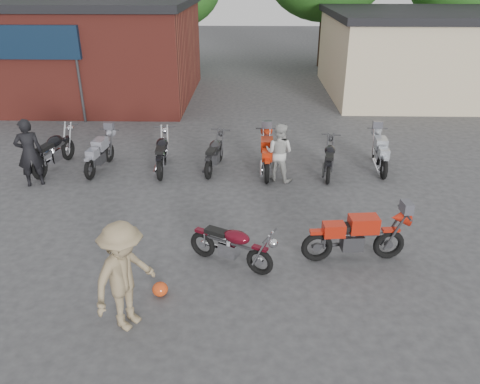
{
  "coord_description": "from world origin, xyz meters",
  "views": [
    {
      "loc": [
        -0.19,
        -7.67,
        5.39
      ],
      "look_at": [
        -0.43,
        1.75,
        0.9
      ],
      "focal_mm": 35.0,
      "sensor_mm": 36.0,
      "label": 1
    }
  ],
  "objects_px": {
    "vintage_motorcycle": "(232,243)",
    "sportbike": "(356,234)",
    "row_bike_1": "(99,152)",
    "row_bike_4": "(267,153)",
    "row_bike_5": "(329,157)",
    "helmet": "(160,289)",
    "person_light": "(279,152)",
    "row_bike_3": "(214,152)",
    "person_tan": "(124,276)",
    "row_bike_6": "(380,151)",
    "row_bike_2": "(162,151)",
    "person_dark": "(29,153)",
    "row_bike_0": "(54,149)"
  },
  "relations": [
    {
      "from": "sportbike",
      "to": "row_bike_6",
      "type": "bearing_deg",
      "value": 65.62
    },
    {
      "from": "sportbike",
      "to": "row_bike_1",
      "type": "relative_size",
      "value": 1.08
    },
    {
      "from": "row_bike_1",
      "to": "row_bike_3",
      "type": "height_order",
      "value": "row_bike_1"
    },
    {
      "from": "row_bike_4",
      "to": "row_bike_6",
      "type": "relative_size",
      "value": 1.06
    },
    {
      "from": "vintage_motorcycle",
      "to": "row_bike_0",
      "type": "distance_m",
      "value": 7.39
    },
    {
      "from": "person_tan",
      "to": "row_bike_6",
      "type": "xyz_separation_m",
      "value": [
        5.81,
        6.92,
        -0.4
      ]
    },
    {
      "from": "row_bike_2",
      "to": "row_bike_5",
      "type": "height_order",
      "value": "row_bike_2"
    },
    {
      "from": "person_tan",
      "to": "row_bike_4",
      "type": "distance_m",
      "value": 7.04
    },
    {
      "from": "person_light",
      "to": "row_bike_2",
      "type": "relative_size",
      "value": 0.81
    },
    {
      "from": "vintage_motorcycle",
      "to": "sportbike",
      "type": "relative_size",
      "value": 0.88
    },
    {
      "from": "row_bike_3",
      "to": "row_bike_4",
      "type": "height_order",
      "value": "row_bike_4"
    },
    {
      "from": "sportbike",
      "to": "person_dark",
      "type": "height_order",
      "value": "person_dark"
    },
    {
      "from": "helmet",
      "to": "row_bike_5",
      "type": "relative_size",
      "value": 0.16
    },
    {
      "from": "vintage_motorcycle",
      "to": "row_bike_4",
      "type": "height_order",
      "value": "row_bike_4"
    },
    {
      "from": "vintage_motorcycle",
      "to": "sportbike",
      "type": "xyz_separation_m",
      "value": [
        2.49,
        0.28,
        0.07
      ]
    },
    {
      "from": "sportbike",
      "to": "helmet",
      "type": "bearing_deg",
      "value": -166.65
    },
    {
      "from": "row_bike_1",
      "to": "sportbike",
      "type": "bearing_deg",
      "value": -118.28
    },
    {
      "from": "row_bike_1",
      "to": "row_bike_5",
      "type": "height_order",
      "value": "row_bike_1"
    },
    {
      "from": "person_dark",
      "to": "person_tan",
      "type": "relative_size",
      "value": 0.98
    },
    {
      "from": "sportbike",
      "to": "row_bike_4",
      "type": "distance_m",
      "value": 4.84
    },
    {
      "from": "vintage_motorcycle",
      "to": "row_bike_3",
      "type": "height_order",
      "value": "row_bike_3"
    },
    {
      "from": "helmet",
      "to": "row_bike_5",
      "type": "xyz_separation_m",
      "value": [
        3.88,
        5.73,
        0.39
      ]
    },
    {
      "from": "person_light",
      "to": "row_bike_1",
      "type": "bearing_deg",
      "value": 16.71
    },
    {
      "from": "sportbike",
      "to": "row_bike_4",
      "type": "bearing_deg",
      "value": 104.91
    },
    {
      "from": "row_bike_3",
      "to": "row_bike_6",
      "type": "relative_size",
      "value": 0.98
    },
    {
      "from": "helmet",
      "to": "person_light",
      "type": "height_order",
      "value": "person_light"
    },
    {
      "from": "vintage_motorcycle",
      "to": "person_light",
      "type": "xyz_separation_m",
      "value": [
        1.13,
        4.28,
        0.3
      ]
    },
    {
      "from": "sportbike",
      "to": "row_bike_1",
      "type": "bearing_deg",
      "value": 139.56
    },
    {
      "from": "row_bike_3",
      "to": "row_bike_6",
      "type": "distance_m",
      "value": 4.89
    },
    {
      "from": "row_bike_2",
      "to": "row_bike_5",
      "type": "relative_size",
      "value": 1.12
    },
    {
      "from": "row_bike_6",
      "to": "row_bike_5",
      "type": "bearing_deg",
      "value": 108.79
    },
    {
      "from": "person_tan",
      "to": "row_bike_1",
      "type": "relative_size",
      "value": 1.02
    },
    {
      "from": "sportbike",
      "to": "person_light",
      "type": "relative_size",
      "value": 1.24
    },
    {
      "from": "row_bike_1",
      "to": "row_bike_3",
      "type": "xyz_separation_m",
      "value": [
        3.38,
        0.1,
        -0.0
      ]
    },
    {
      "from": "row_bike_2",
      "to": "row_bike_6",
      "type": "distance_m",
      "value": 6.42
    },
    {
      "from": "sportbike",
      "to": "person_dark",
      "type": "xyz_separation_m",
      "value": [
        -8.1,
        3.5,
        0.35
      ]
    },
    {
      "from": "person_light",
      "to": "row_bike_1",
      "type": "distance_m",
      "value": 5.27
    },
    {
      "from": "row_bike_3",
      "to": "row_bike_4",
      "type": "bearing_deg",
      "value": -87.46
    },
    {
      "from": "row_bike_1",
      "to": "row_bike_4",
      "type": "distance_m",
      "value": 4.91
    },
    {
      "from": "vintage_motorcycle",
      "to": "row_bike_4",
      "type": "distance_m",
      "value": 4.89
    },
    {
      "from": "person_tan",
      "to": "row_bike_4",
      "type": "relative_size",
      "value": 0.94
    },
    {
      "from": "person_light",
      "to": "row_bike_3",
      "type": "distance_m",
      "value": 2.01
    },
    {
      "from": "person_dark",
      "to": "row_bike_1",
      "type": "relative_size",
      "value": 1.0
    },
    {
      "from": "vintage_motorcycle",
      "to": "sportbike",
      "type": "bearing_deg",
      "value": 33.87
    },
    {
      "from": "row_bike_4",
      "to": "row_bike_5",
      "type": "relative_size",
      "value": 1.12
    },
    {
      "from": "person_tan",
      "to": "row_bike_0",
      "type": "relative_size",
      "value": 0.91
    },
    {
      "from": "row_bike_4",
      "to": "row_bike_6",
      "type": "bearing_deg",
      "value": -83.78
    },
    {
      "from": "vintage_motorcycle",
      "to": "row_bike_4",
      "type": "bearing_deg",
      "value": 107.81
    },
    {
      "from": "sportbike",
      "to": "row_bike_2",
      "type": "distance_m",
      "value": 6.66
    },
    {
      "from": "row_bike_1",
      "to": "row_bike_6",
      "type": "height_order",
      "value": "row_bike_6"
    }
  ]
}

